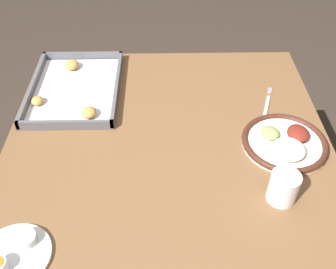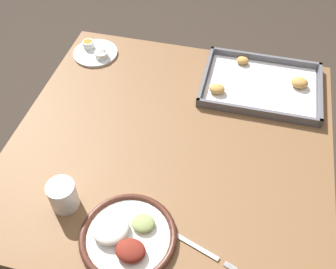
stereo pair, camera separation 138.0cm
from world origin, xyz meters
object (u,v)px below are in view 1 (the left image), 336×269
saucer_plate (14,254)px  drinking_cup (283,187)px  baking_tray (75,89)px  fork (266,108)px  dinner_plate (285,143)px

saucer_plate → drinking_cup: bearing=-76.3°
baking_tray → drinking_cup: size_ratio=4.76×
saucer_plate → drinking_cup: (0.17, -0.68, 0.03)m
fork → baking_tray: baking_tray is taller
fork → baking_tray: size_ratio=0.49×
fork → drinking_cup: (-0.39, 0.04, 0.04)m
baking_tray → fork: bearing=-99.3°
baking_tray → drinking_cup: 0.81m
dinner_plate → saucer_plate: 0.83m
fork → saucer_plate: saucer_plate is taller
saucer_plate → drinking_cup: drinking_cup is taller
saucer_plate → dinner_plate: bearing=-63.5°
fork → saucer_plate: bearing=146.2°
dinner_plate → saucer_plate: dinner_plate is taller
fork → drinking_cup: size_ratio=2.33×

